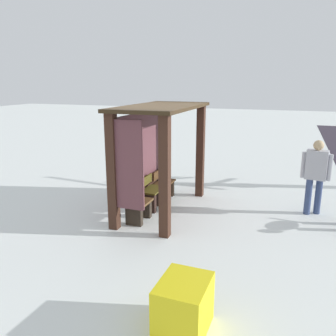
{
  "coord_description": "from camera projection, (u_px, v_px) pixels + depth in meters",
  "views": [
    {
      "loc": [
        -6.88,
        -2.63,
        2.86
      ],
      "look_at": [
        0.29,
        -0.03,
        0.92
      ],
      "focal_mm": 36.59,
      "sensor_mm": 36.0,
      "label": 1
    }
  ],
  "objects": [
    {
      "name": "ground_plane",
      "position": [
        162.0,
        210.0,
        7.84
      ],
      "size": [
        60.0,
        60.0,
        0.0
      ],
      "primitive_type": "plane",
      "color": "silver"
    },
    {
      "name": "bus_shelter",
      "position": [
        152.0,
        143.0,
        7.43
      ],
      "size": [
        2.86,
        1.39,
        2.36
      ],
      "color": "#3A2218",
      "rests_on": "ground"
    },
    {
      "name": "bench_left_inside",
      "position": [
        138.0,
        208.0,
        7.16
      ],
      "size": [
        0.67,
        0.4,
        0.7
      ],
      "color": "brown",
      "rests_on": "ground"
    },
    {
      "name": "bench_center_inside",
      "position": [
        152.0,
        196.0,
        7.85
      ],
      "size": [
        0.67,
        0.38,
        0.75
      ],
      "color": "#473F15",
      "rests_on": "ground"
    },
    {
      "name": "bench_right_inside",
      "position": [
        164.0,
        187.0,
        8.56
      ],
      "size": [
        0.67,
        0.38,
        0.71
      ],
      "color": "#482E17",
      "rests_on": "ground"
    },
    {
      "name": "person_walking",
      "position": [
        316.0,
        172.0,
        7.38
      ],
      "size": [
        0.32,
        0.63,
        1.65
      ],
      "color": "#AEB0B9",
      "rests_on": "ground"
    },
    {
      "name": "grit_bin",
      "position": [
        184.0,
        306.0,
        3.98
      ],
      "size": [
        0.71,
        0.58,
        0.64
      ],
      "primitive_type": "cube",
      "rotation": [
        0.0,
        0.0,
        -0.02
      ],
      "color": "yellow",
      "rests_on": "ground"
    }
  ]
}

